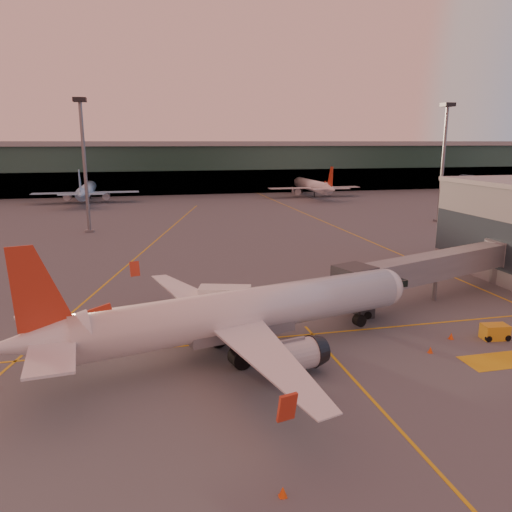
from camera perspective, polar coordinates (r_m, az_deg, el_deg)
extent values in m
plane|color=#4C4F54|center=(41.68, 2.18, -12.01)|extent=(600.00, 600.00, 0.00)
cube|color=gold|center=(46.11, 0.51, -9.46)|extent=(80.00, 0.25, 0.01)
cube|color=gold|center=(83.27, -12.82, 0.45)|extent=(31.30, 115.98, 0.01)
cube|color=gold|center=(115.07, 7.38, 4.08)|extent=(0.25, 160.00, 0.01)
cube|color=gold|center=(36.68, 13.54, -16.08)|extent=(0.25, 30.00, 0.01)
cube|color=gold|center=(46.38, 26.02, -10.71)|extent=(6.00, 3.00, 0.01)
cube|color=#19382D|center=(178.94, -10.10, 9.71)|extent=(400.00, 18.00, 16.00)
cube|color=gray|center=(178.68, -10.22, 12.53)|extent=(400.00, 20.00, 1.60)
cube|color=black|center=(170.74, -9.88, 8.22)|extent=(400.00, 1.00, 8.00)
cube|color=#2D3D47|center=(70.59, 24.80, 1.49)|extent=(0.30, 21.60, 6.00)
cylinder|color=slate|center=(102.99, -18.97, 9.45)|extent=(0.70, 0.70, 25.00)
cube|color=black|center=(103.14, -19.51, 16.50)|extent=(2.40, 2.40, 0.80)
cube|color=slate|center=(104.32, -18.48, 2.74)|extent=(1.60, 1.60, 0.50)
cylinder|color=slate|center=(118.11, 20.57, 9.70)|extent=(0.70, 0.70, 25.00)
cube|color=black|center=(118.25, 21.07, 15.84)|extent=(2.40, 2.40, 0.80)
cube|color=slate|center=(119.27, 20.10, 3.83)|extent=(1.60, 1.60, 0.50)
cylinder|color=white|center=(42.26, -0.65, -6.18)|extent=(29.09, 10.59, 3.73)
sphere|color=white|center=(50.13, 14.41, -3.50)|extent=(3.65, 3.65, 3.65)
cube|color=black|center=(50.70, 15.34, -2.83)|extent=(2.21, 2.76, 0.65)
cone|color=white|center=(38.27, -23.34, -8.94)|extent=(7.04, 4.97, 3.54)
cube|color=white|center=(35.29, -22.37, -10.54)|extent=(3.61, 6.30, 0.19)
cylinder|color=silver|center=(38.73, 4.14, -11.33)|extent=(4.36, 3.29, 2.42)
cylinder|color=black|center=(40.45, -1.82, -11.51)|extent=(1.94, 1.67, 1.68)
cylinder|color=black|center=(40.24, -1.83, -10.84)|extent=(0.34, 0.34, 1.03)
cube|color=white|center=(41.25, -23.19, -7.22)|extent=(5.04, 6.71, 0.19)
cylinder|color=silver|center=(48.07, -2.91, -6.38)|extent=(4.36, 3.29, 2.42)
cylinder|color=black|center=(44.53, -4.53, -9.17)|extent=(1.94, 1.67, 1.68)
cylinder|color=black|center=(44.34, -4.54, -8.56)|extent=(0.34, 0.34, 1.03)
cube|color=slate|center=(42.25, -1.94, -7.95)|extent=(9.66, 5.11, 1.49)
cylinder|color=black|center=(49.26, 11.72, -7.19)|extent=(1.32, 1.01, 1.17)
cube|color=slate|center=(59.33, 19.93, -1.04)|extent=(25.04, 11.15, 2.70)
cube|color=#2D3035|center=(50.65, 11.18, -2.82)|extent=(4.35, 4.35, 3.00)
cube|color=#2D3035|center=(52.86, 12.13, -5.40)|extent=(1.60, 2.40, 2.40)
cylinder|color=black|center=(52.18, 12.61, -6.59)|extent=(0.80, 0.40, 0.80)
cylinder|color=black|center=(54.05, 11.60, -5.85)|extent=(0.80, 0.40, 0.80)
cylinder|color=slate|center=(60.00, 19.74, -3.51)|extent=(0.50, 0.50, 2.73)
cylinder|color=slate|center=(69.84, 26.34, 0.41)|extent=(4.40, 4.40, 3.00)
cylinder|color=slate|center=(70.41, 26.12, -1.71)|extent=(2.40, 2.40, 2.73)
cube|color=#B73C1A|center=(49.30, -3.24, -7.16)|extent=(3.22, 2.76, 1.29)
cube|color=silver|center=(48.67, -3.57, -4.92)|extent=(5.39, 3.47, 2.41)
cylinder|color=black|center=(48.62, -5.20, -7.81)|extent=(0.83, 0.51, 0.77)
cylinder|color=black|center=(48.28, -1.53, -7.91)|extent=(0.83, 0.51, 0.77)
cube|color=gold|center=(50.77, 25.62, -7.81)|extent=(2.43, 1.62, 1.38)
cylinder|color=black|center=(49.98, 25.03, -8.57)|extent=(0.60, 0.35, 0.57)
cylinder|color=black|center=(50.95, 26.80, -8.35)|extent=(0.60, 0.35, 0.57)
cone|color=#F34F0C|center=(49.32, 21.41, -8.50)|extent=(0.46, 0.46, 0.59)
cube|color=#F34F0C|center=(49.42, 21.38, -8.81)|extent=(0.40, 0.40, 0.03)
cone|color=#F34F0C|center=(27.97, 3.08, -25.29)|extent=(0.45, 0.45, 0.58)
cube|color=#F34F0C|center=(28.14, 3.07, -25.73)|extent=(0.39, 0.39, 0.03)
cone|color=#F34F0C|center=(57.92, -7.14, -4.54)|extent=(0.41, 0.41, 0.53)
cube|color=#F34F0C|center=(57.99, -7.14, -4.78)|extent=(0.36, 0.36, 0.03)
cone|color=#F34F0C|center=(45.69, 19.31, -10.08)|extent=(0.43, 0.43, 0.55)
cube|color=#F34F0C|center=(45.79, 19.29, -10.38)|extent=(0.37, 0.37, 0.03)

